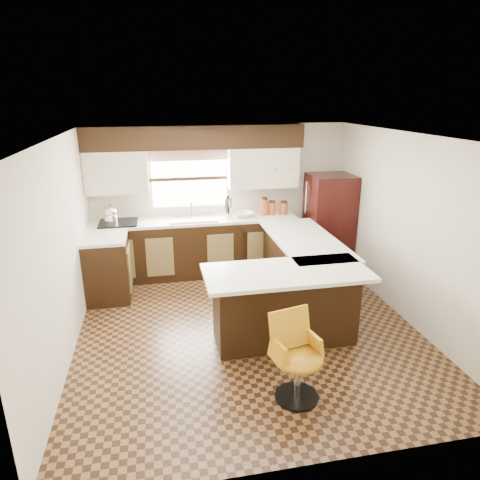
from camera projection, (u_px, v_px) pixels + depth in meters
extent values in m
plane|color=#49301A|center=(248.00, 328.00, 5.49)|extent=(4.40, 4.40, 0.00)
plane|color=silver|center=(249.00, 137.00, 4.72)|extent=(4.40, 4.40, 0.00)
plane|color=beige|center=(220.00, 198.00, 7.15)|extent=(4.40, 0.00, 4.40)
plane|color=beige|center=(313.00, 336.00, 3.06)|extent=(4.40, 0.00, 4.40)
plane|color=beige|center=(62.00, 251.00, 4.72)|extent=(0.00, 4.40, 4.40)
plane|color=beige|center=(408.00, 229.00, 5.49)|extent=(0.00, 4.40, 4.40)
cube|color=black|center=(197.00, 248.00, 7.03)|extent=(3.30, 0.60, 0.90)
cube|color=black|center=(108.00, 269.00, 6.17)|extent=(0.60, 0.70, 0.90)
cube|color=silver|center=(196.00, 220.00, 6.87)|extent=(3.30, 0.60, 0.04)
cube|color=silver|center=(105.00, 238.00, 6.02)|extent=(0.60, 0.70, 0.04)
cube|color=black|center=(195.00, 137.00, 6.58)|extent=(3.40, 0.35, 0.36)
cube|color=beige|center=(116.00, 172.00, 6.52)|extent=(0.94, 0.35, 0.64)
cube|color=beige|center=(263.00, 167.00, 6.94)|extent=(1.14, 0.35, 0.64)
cube|color=white|center=(190.00, 179.00, 6.92)|extent=(1.20, 0.02, 0.90)
cube|color=#D19B93|center=(189.00, 155.00, 6.76)|extent=(1.30, 0.06, 0.18)
cube|color=#B2B2B7|center=(193.00, 219.00, 6.83)|extent=(0.75, 0.45, 0.03)
cube|color=black|center=(260.00, 251.00, 6.95)|extent=(0.58, 0.03, 0.78)
cube|color=black|center=(118.00, 223.00, 6.62)|extent=(0.58, 0.50, 0.02)
cube|color=black|center=(300.00, 271.00, 6.09)|extent=(0.60, 1.95, 0.90)
cube|color=black|center=(285.00, 306.00, 5.09)|extent=(1.65, 0.60, 0.90)
cube|color=silver|center=(305.00, 240.00, 5.95)|extent=(0.84, 1.95, 0.04)
cube|color=silver|center=(287.00, 273.00, 4.85)|extent=(1.89, 0.84, 0.04)
cube|color=black|center=(328.00, 223.00, 7.09)|extent=(0.70, 0.67, 1.63)
cylinder|color=silver|center=(228.00, 208.00, 6.91)|extent=(0.13, 0.13, 0.32)
imported|color=white|center=(244.00, 214.00, 7.00)|extent=(0.38, 0.38, 0.08)
cylinder|color=#9E411D|center=(264.00, 207.00, 7.05)|extent=(0.12, 0.12, 0.27)
cylinder|color=#9E411D|center=(272.00, 208.00, 7.09)|extent=(0.12, 0.12, 0.21)
cylinder|color=#9E411D|center=(284.00, 208.00, 7.13)|extent=(0.13, 0.13, 0.19)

